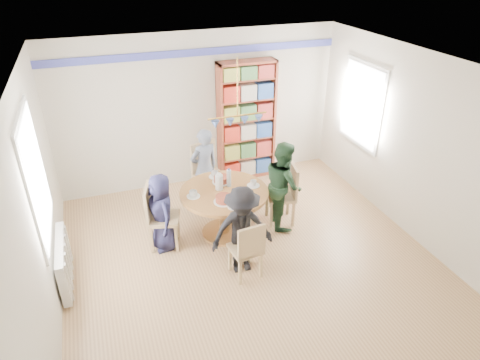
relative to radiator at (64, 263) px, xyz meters
name	(u,v)px	position (x,y,z in m)	size (l,w,h in m)	color
ground	(249,257)	(2.42, -0.30, -0.35)	(5.00, 5.00, 0.00)	tan
room_shell	(211,130)	(2.16, 0.57, 1.30)	(5.00, 5.00, 5.00)	white
radiator	(64,263)	(0.00, 0.00, 0.00)	(0.12, 1.00, 0.60)	silver
dining_table	(224,202)	(2.27, 0.38, 0.21)	(1.30, 1.30, 0.75)	#935E30
chair_left	(157,214)	(1.28, 0.42, 0.19)	(0.54, 0.54, 0.98)	#D0B280
chair_right	(286,192)	(3.27, 0.39, 0.19)	(0.51, 0.51, 0.97)	#D0B280
chair_far	(208,171)	(2.30, 1.38, 0.23)	(0.59, 0.59, 1.06)	#D0B280
chair_near	(248,248)	(2.25, -0.66, 0.13)	(0.42, 0.42, 0.86)	#D0B280
person_left	(162,212)	(1.34, 0.36, 0.24)	(0.58, 0.37, 1.18)	#171632
person_right	(283,184)	(3.21, 0.35, 0.34)	(0.67, 0.53, 1.39)	#18301C
person_far	(204,168)	(2.22, 1.30, 0.33)	(0.50, 0.33, 1.37)	gray
person_near	(242,231)	(2.24, -0.48, 0.28)	(0.82, 0.47, 1.27)	black
bookshelf	(246,123)	(3.23, 2.04, 0.72)	(1.04, 0.31, 2.18)	maroon
tableware	(222,187)	(2.24, 0.40, 0.46)	(1.11, 1.11, 0.29)	white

